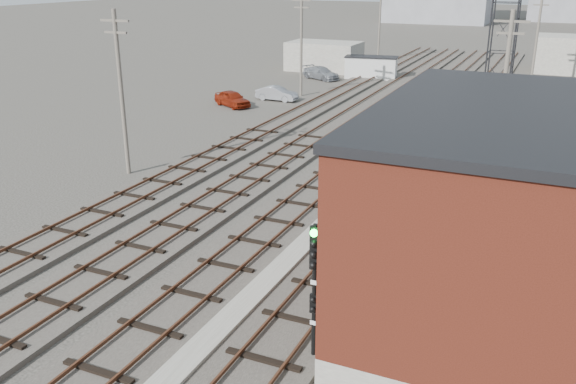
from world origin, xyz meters
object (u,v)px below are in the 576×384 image
Objects in this scene: switch_stand at (404,118)px; car_grey at (321,73)px; site_trailer at (371,67)px; car_red at (232,99)px; signal_mast at (314,282)px; car_silver at (277,94)px.

car_grey is (-13.08, 16.57, 0.08)m from switch_stand.
switch_stand is at bearing -115.50° from car_grey.
switch_stand is 21.15m from site_trailer.
site_trailer is at bearing -32.45° from car_grey.
switch_stand is at bearing -75.18° from site_trailer.
car_grey is at bearing 22.31° from car_red.
car_red is (-19.64, 30.40, -1.95)m from signal_mast.
car_grey is (-0.51, 12.05, 0.04)m from car_silver.
site_trailer is 5.41m from car_grey.
car_silver is at bearing -151.37° from car_grey.
switch_stand is (-4.70, 29.70, -2.04)m from signal_mast.
signal_mast reaches higher than switch_stand.
site_trailer is 1.29× the size of car_grey.
car_silver is (-17.27, 34.21, -1.99)m from signal_mast.
site_trailer is at bearing 9.91° from car_red.
switch_stand is at bearing -63.65° from car_red.
site_trailer reaches higher than car_grey.
car_grey reaches higher than car_silver.
switch_stand is at bearing 98.99° from signal_mast.
signal_mast reaches higher than site_trailer.
site_trailer is 1.55× the size of car_silver.
switch_stand is 0.32× the size of car_silver.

